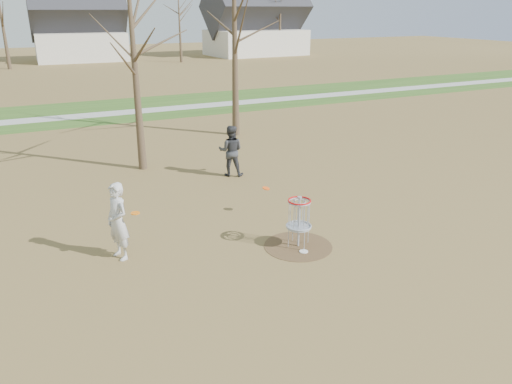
# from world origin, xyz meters

# --- Properties ---
(ground) EXTENTS (160.00, 160.00, 0.00)m
(ground) POSITION_xyz_m (0.00, 0.00, 0.00)
(ground) COLOR brown
(ground) RESTS_ON ground
(green_band) EXTENTS (160.00, 8.00, 0.01)m
(green_band) POSITION_xyz_m (0.00, 21.00, 0.01)
(green_band) COLOR #2D5119
(green_band) RESTS_ON ground
(footpath) EXTENTS (160.00, 1.50, 0.01)m
(footpath) POSITION_xyz_m (0.00, 20.00, 0.01)
(footpath) COLOR #9E9E99
(footpath) RESTS_ON green_band
(dirt_circle) EXTENTS (1.80, 1.80, 0.01)m
(dirt_circle) POSITION_xyz_m (0.00, 0.00, 0.01)
(dirt_circle) COLOR #47331E
(dirt_circle) RESTS_ON ground
(player_standing) EXTENTS (0.68, 0.83, 1.96)m
(player_standing) POSITION_xyz_m (-4.31, 1.39, 0.98)
(player_standing) COLOR #BDBDBD
(player_standing) RESTS_ON ground
(player_throwing) EXTENTS (1.15, 1.07, 1.89)m
(player_throwing) POSITION_xyz_m (0.76, 6.22, 0.95)
(player_throwing) COLOR #313336
(player_throwing) RESTS_ON ground
(disc_grounded) EXTENTS (0.22, 0.22, 0.02)m
(disc_grounded) POSITION_xyz_m (-0.05, -0.36, 0.02)
(disc_grounded) COLOR white
(disc_grounded) RESTS_ON dirt_circle
(discs_in_play) EXTENTS (4.36, 1.40, 0.46)m
(discs_in_play) POSITION_xyz_m (-1.76, 1.72, 1.03)
(discs_in_play) COLOR #FF520D
(discs_in_play) RESTS_ON ground
(disc_golf_basket) EXTENTS (0.64, 0.64, 1.35)m
(disc_golf_basket) POSITION_xyz_m (0.00, 0.00, 0.91)
(disc_golf_basket) COLOR #9EA3AD
(disc_golf_basket) RESTS_ON ground
(bare_trees) EXTENTS (52.62, 44.98, 9.00)m
(bare_trees) POSITION_xyz_m (1.78, 35.79, 5.35)
(bare_trees) COLOR #382B1E
(bare_trees) RESTS_ON ground
(houses_row) EXTENTS (56.51, 10.01, 7.26)m
(houses_row) POSITION_xyz_m (4.32, 52.56, 3.52)
(houses_row) COLOR silver
(houses_row) RESTS_ON ground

